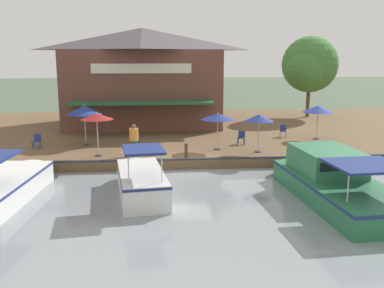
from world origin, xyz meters
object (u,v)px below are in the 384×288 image
at_px(person_at_quay_edge, 134,136).
at_px(motorboat_nearest_quay, 140,179).
at_px(waterfront_restaurant, 143,76).
at_px(patio_umbrella_far_corner, 84,110).
at_px(cafe_chair_beside_entrance, 37,140).
at_px(patio_umbrella_near_quay_edge, 318,109).
at_px(cafe_chair_mid_patio, 135,138).
at_px(cafe_chair_far_corner_seat, 241,137).
at_px(patio_umbrella_mid_patio_right, 259,118).
at_px(motorboat_second_along, 10,182).
at_px(patio_umbrella_mid_patio_left, 97,117).
at_px(mooring_post, 186,151).
at_px(patio_umbrella_by_entrance, 218,117).
at_px(tree_downstream_bank, 309,66).
at_px(cafe_chair_facing_river, 283,130).
at_px(motorboat_distant_upstream, 329,179).

height_order(person_at_quay_edge, motorboat_nearest_quay, motorboat_nearest_quay).
bearing_deg(waterfront_restaurant, motorboat_nearest_quay, 0.45).
distance_m(patio_umbrella_far_corner, cafe_chair_beside_entrance, 3.41).
xyz_separation_m(patio_umbrella_near_quay_edge, cafe_chair_mid_patio, (1.02, -12.21, -1.58)).
relative_size(patio_umbrella_near_quay_edge, cafe_chair_far_corner_seat, 2.73).
xyz_separation_m(waterfront_restaurant, patio_umbrella_mid_patio_right, (11.41, 6.87, -1.93)).
bearing_deg(patio_umbrella_near_quay_edge, motorboat_nearest_quay, -52.15).
bearing_deg(patio_umbrella_far_corner, motorboat_second_along, -14.09).
bearing_deg(patio_umbrella_mid_patio_left, waterfront_restaurant, 168.52).
xyz_separation_m(patio_umbrella_mid_patio_left, patio_umbrella_near_quay_edge, (-3.86, 14.19, -0.19)).
bearing_deg(cafe_chair_far_corner_seat, mooring_post, -45.49).
height_order(cafe_chair_mid_patio, motorboat_nearest_quay, motorboat_nearest_quay).
relative_size(patio_umbrella_by_entrance, tree_downstream_bank, 0.30).
relative_size(cafe_chair_beside_entrance, person_at_quay_edge, 0.47).
xyz_separation_m(motorboat_second_along, tree_downstream_bank, (-19.62, 20.62, 4.65)).
bearing_deg(cafe_chair_facing_river, patio_umbrella_near_quay_edge, 64.55).
distance_m(cafe_chair_beside_entrance, cafe_chair_mid_patio, 6.00).
relative_size(waterfront_restaurant, patio_umbrella_mid_patio_right, 5.54).
bearing_deg(person_at_quay_edge, motorboat_second_along, -46.37).
bearing_deg(cafe_chair_facing_river, patio_umbrella_far_corner, -83.25).
xyz_separation_m(patio_umbrella_by_entrance, patio_umbrella_near_quay_edge, (-2.78, 7.25, 0.05)).
height_order(waterfront_restaurant, cafe_chair_beside_entrance, waterfront_restaurant).
relative_size(patio_umbrella_mid_patio_right, patio_umbrella_far_corner, 0.89).
xyz_separation_m(cafe_chair_mid_patio, motorboat_nearest_quay, (8.07, 0.51, -0.37)).
distance_m(cafe_chair_beside_entrance, motorboat_second_along, 7.71).
distance_m(waterfront_restaurant, patio_umbrella_mid_patio_left, 11.95).
height_order(cafe_chair_mid_patio, cafe_chair_facing_river, same).
bearing_deg(cafe_chair_facing_river, motorboat_distant_upstream, -6.90).
relative_size(patio_umbrella_near_quay_edge, tree_downstream_bank, 0.31).
height_order(motorboat_nearest_quay, mooring_post, motorboat_nearest_quay).
bearing_deg(patio_umbrella_far_corner, cafe_chair_beside_entrance, -77.67).
xyz_separation_m(patio_umbrella_mid_patio_left, tree_downstream_bank, (-14.59, 17.37, 2.46)).
height_order(patio_umbrella_by_entrance, patio_umbrella_near_quay_edge, patio_umbrella_near_quay_edge).
bearing_deg(cafe_chair_far_corner_seat, patio_umbrella_mid_patio_left, -73.29).
height_order(waterfront_restaurant, motorboat_nearest_quay, waterfront_restaurant).
relative_size(waterfront_restaurant, cafe_chair_facing_river, 14.80).
xyz_separation_m(cafe_chair_facing_river, motorboat_second_along, (9.86, -15.41, -0.43)).
bearing_deg(cafe_chair_mid_patio, patio_umbrella_far_corner, -97.50).
xyz_separation_m(waterfront_restaurant, patio_umbrella_far_corner, (8.34, -3.53, -1.72)).
relative_size(patio_umbrella_mid_patio_left, motorboat_second_along, 0.34).
relative_size(patio_umbrella_mid_patio_left, patio_umbrella_near_quay_edge, 1.06).
bearing_deg(patio_umbrella_near_quay_edge, cafe_chair_beside_entrance, -86.13).
height_order(patio_umbrella_near_quay_edge, motorboat_second_along, patio_umbrella_near_quay_edge).
distance_m(patio_umbrella_near_quay_edge, motorboat_distant_upstream, 10.93).
distance_m(motorboat_nearest_quay, mooring_post, 4.73).
relative_size(patio_umbrella_far_corner, mooring_post, 2.97).
bearing_deg(cafe_chair_mid_patio, cafe_chair_far_corner_seat, 88.14).
xyz_separation_m(patio_umbrella_by_entrance, patio_umbrella_far_corner, (-2.17, -8.12, 0.23)).
bearing_deg(cafe_chair_facing_river, cafe_chair_mid_patio, -78.93).
bearing_deg(mooring_post, waterfront_restaurant, -168.83).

